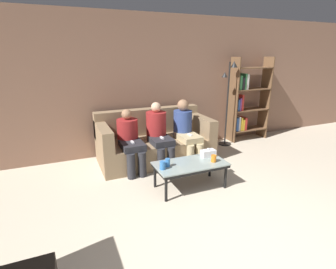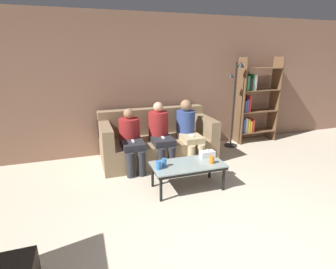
% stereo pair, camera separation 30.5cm
% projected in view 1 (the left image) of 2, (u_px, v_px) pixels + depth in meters
% --- Properties ---
extents(wall_back, '(12.00, 0.06, 2.60)m').
position_uv_depth(wall_back, '(144.00, 85.00, 5.01)').
color(wall_back, '#8C6651').
rests_on(wall_back, ground_plane).
extents(couch, '(2.02, 0.97, 0.90)m').
position_uv_depth(couch, '(154.00, 142.00, 4.81)').
color(couch, '#897051').
rests_on(couch, ground_plane).
extents(coffee_table, '(1.03, 0.52, 0.39)m').
position_uv_depth(coffee_table, '(190.00, 166.00, 3.76)').
color(coffee_table, '#8C9E99').
rests_on(coffee_table, ground_plane).
extents(cup_near_left, '(0.07, 0.07, 0.12)m').
position_uv_depth(cup_near_left, '(168.00, 163.00, 3.61)').
color(cup_near_left, '#3372BF').
rests_on(cup_near_left, coffee_table).
extents(cup_near_right, '(0.08, 0.08, 0.10)m').
position_uv_depth(cup_near_right, '(214.00, 158.00, 3.77)').
color(cup_near_right, orange).
rests_on(cup_near_right, coffee_table).
extents(cup_far_center, '(0.08, 0.08, 0.12)m').
position_uv_depth(cup_far_center, '(163.00, 165.00, 3.53)').
color(cup_far_center, '#3372BF').
rests_on(cup_far_center, coffee_table).
extents(tissue_box, '(0.22, 0.12, 0.13)m').
position_uv_depth(tissue_box, '(208.00, 153.00, 3.98)').
color(tissue_box, white).
rests_on(tissue_box, coffee_table).
extents(bookshelf, '(0.90, 0.32, 1.82)m').
position_uv_depth(bookshelf, '(245.00, 102.00, 5.77)').
color(bookshelf, brown).
rests_on(bookshelf, ground_plane).
extents(standing_lamp, '(0.31, 0.26, 1.74)m').
position_uv_depth(standing_lamp, '(228.00, 95.00, 5.38)').
color(standing_lamp, black).
rests_on(standing_lamp, ground_plane).
extents(seated_person_left_end, '(0.35, 0.74, 1.01)m').
position_uv_depth(seated_person_left_end, '(130.00, 138.00, 4.34)').
color(seated_person_left_end, '#28282D').
rests_on(seated_person_left_end, ground_plane).
extents(seated_person_mid_left, '(0.35, 0.70, 1.09)m').
position_uv_depth(seated_person_mid_left, '(158.00, 132.00, 4.54)').
color(seated_person_mid_left, '#28282D').
rests_on(seated_person_mid_left, ground_plane).
extents(seated_person_mid_right, '(0.34, 0.73, 1.10)m').
position_uv_depth(seated_person_mid_right, '(185.00, 129.00, 4.72)').
color(seated_person_mid_right, tan).
rests_on(seated_person_mid_right, ground_plane).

